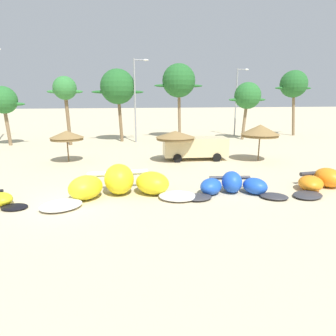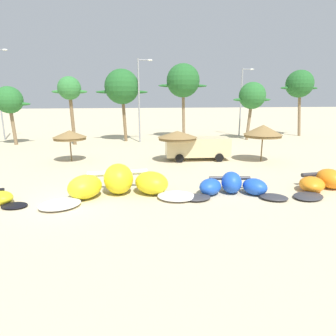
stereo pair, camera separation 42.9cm
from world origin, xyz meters
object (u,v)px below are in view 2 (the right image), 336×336
kite_center (232,186)px  beach_umbrella_outermost (263,131)px  beach_umbrella_middle (70,135)px  lamppost_east_center (140,97)px  beach_umbrella_near_palms (177,135)px  palm_left_of_gap (9,101)px  palm_right_of_gap (183,81)px  palm_center_left (69,90)px  parked_van (196,147)px  lamppost_east (242,99)px  kite_left_of_center (119,184)px  kite_right_of_center (334,182)px  lamppost_west_center (0,91)px  palm_center_right (122,87)px  palm_right (252,96)px  palm_rightmost (300,84)px

kite_center → beach_umbrella_outermost: beach_umbrella_outermost is taller
beach_umbrella_outermost → beach_umbrella_middle: bearing=171.0°
lamppost_east_center → beach_umbrella_near_palms: bearing=-79.0°
palm_left_of_gap → palm_right_of_gap: 19.41m
beach_umbrella_middle → palm_center_left: palm_center_left is taller
parked_van → palm_center_left: bearing=138.6°
lamppost_east → parked_van: bearing=-124.6°
kite_left_of_center → beach_umbrella_outermost: beach_umbrella_outermost is taller
lamppost_east → beach_umbrella_middle: bearing=-146.2°
kite_right_of_center → palm_left_of_gap: size_ratio=1.08×
beach_umbrella_outermost → lamppost_west_center: lamppost_west_center is taller
kite_left_of_center → palm_left_of_gap: size_ratio=1.29×
beach_umbrella_outermost → lamppost_east_center: bearing=126.3°
beach_umbrella_middle → kite_left_of_center: bearing=-67.3°
kite_center → parked_van: bearing=88.0°
palm_left_of_gap → palm_center_right: palm_center_right is taller
lamppost_east_center → lamppost_east: 14.04m
beach_umbrella_near_palms → lamppost_west_center: (-18.28, 15.48, 3.63)m
kite_left_of_center → beach_umbrella_middle: beach_umbrella_middle is taller
palm_right_of_gap → lamppost_east: size_ratio=1.04×
kite_left_of_center → kite_right_of_center: kite_left_of_center is taller
palm_center_left → beach_umbrella_outermost: bearing=-35.0°
kite_right_of_center → beach_umbrella_middle: size_ratio=2.56×
kite_left_of_center → parked_van: (6.25, 8.23, 0.47)m
beach_umbrella_outermost → kite_left_of_center: bearing=-149.2°
palm_left_of_gap → lamppost_west_center: (-2.34, 4.19, 1.06)m
palm_right → beach_umbrella_middle: bearing=-153.8°
kite_left_of_center → beach_umbrella_outermost: size_ratio=2.65×
beach_umbrella_middle → palm_left_of_gap: size_ratio=0.42×
palm_left_of_gap → lamppost_west_center: bearing=119.1°
kite_right_of_center → lamppost_west_center: bearing=136.7°
kite_center → beach_umbrella_middle: size_ratio=2.10×
palm_left_of_gap → lamppost_east_center: lamppost_east_center is taller
kite_center → palm_center_left: palm_center_left is taller
palm_right → lamppost_east_center: (-13.26, 0.02, -0.07)m
palm_right → palm_center_right: bearing=176.0°
palm_rightmost → palm_right_of_gap: bearing=-179.9°
beach_umbrella_near_palms → palm_rightmost: (18.59, 13.38, 4.53)m
kite_center → palm_left_of_gap: bearing=131.2°
palm_center_right → kite_right_of_center: bearing=-61.2°
lamppost_east_center → parked_van: bearing=-70.1°
kite_left_of_center → lamppost_east: bearing=54.5°
palm_center_right → beach_umbrella_outermost: bearing=-50.5°
palm_rightmost → palm_center_left: bearing=-174.0°
parked_van → palm_rightmost: 21.98m
kite_center → palm_center_left: (-10.93, 18.90, 5.37)m
palm_left_of_gap → lamppost_east_center: 13.81m
beach_umbrella_middle → palm_left_of_gap: palm_left_of_gap is taller
kite_center → kite_right_of_center: kite_center is taller
kite_right_of_center → palm_right_of_gap: 23.24m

